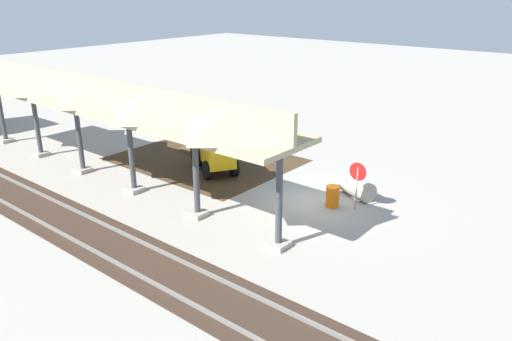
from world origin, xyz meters
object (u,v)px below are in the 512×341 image
Objects in this scene: backhoe at (214,145)px; concrete_pipe at (357,188)px; stop_sign at (357,177)px; traffic_barrel at (333,196)px.

concrete_pipe is (-7.25, -1.39, -0.84)m from backhoe.
concrete_pipe is at bearing -169.15° from backhoe.
stop_sign is 0.42× the size of backhoe.
stop_sign is 1.39m from traffic_barrel.
traffic_barrel is at bearing 79.25° from concrete_pipe.
concrete_pipe is at bearing -100.75° from traffic_barrel.
stop_sign is 1.72m from concrete_pipe.
traffic_barrel is (0.30, 1.56, 0.02)m from concrete_pipe.
stop_sign is 1.13× the size of concrete_pipe.
backhoe is 5.42× the size of traffic_barrel.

